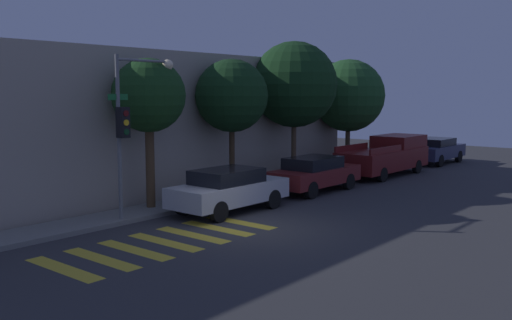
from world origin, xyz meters
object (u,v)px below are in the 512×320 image
Objects in this scene: traffic_light_pole at (133,111)px; tree_behind_truck at (348,96)px; sedan_middle at (314,173)px; tree_midblock at (232,96)px; pickup_truck at (386,156)px; sedan_near_corner at (229,189)px; tree_far_end at (294,85)px; tree_near_corner at (149,97)px; sedan_far_end at (435,150)px.

traffic_light_pole is 13.88m from tree_behind_truck.
tree_midblock is at bearing 140.48° from sedan_middle.
pickup_truck is 1.04× the size of tree_behind_truck.
tree_midblock is (2.46, 2.09, 3.02)m from sedan_near_corner.
pickup_truck is at bearing 0.00° from sedan_near_corner.
sedan_near_corner is 7.64m from tree_far_end.
sedan_middle is 0.75× the size of pickup_truck.
tree_near_corner is at bearing 126.62° from sedan_near_corner.
sedan_near_corner is 0.82× the size of tree_midblock.
tree_behind_truck is (4.55, -0.00, -0.49)m from tree_far_end.
tree_midblock is at bearing 180.00° from tree_behind_truck.
tree_midblock is 0.85× the size of tree_far_end.
tree_midblock reaches higher than tree_near_corner.
traffic_light_pole is at bearing 174.79° from pickup_truck.
tree_near_corner is (1.28, 0.82, 0.42)m from traffic_light_pole.
sedan_near_corner is at bearing -162.11° from tree_far_end.
sedan_near_corner is 0.70× the size of tree_far_end.
sedan_near_corner is at bearing -53.38° from tree_near_corner.
tree_near_corner is at bearing 180.00° from tree_midblock.
pickup_truck is 1.33× the size of sedan_far_end.
pickup_truck is (11.09, 0.00, 0.17)m from sedan_near_corner.
tree_behind_truck is (-5.87, 2.09, 3.00)m from sedan_far_end.
sedan_middle is 0.99× the size of sedan_far_end.
pickup_truck is (6.10, 0.00, 0.19)m from sedan_middle.
sedan_near_corner is 11.61m from tree_behind_truck.
sedan_far_end is (11.89, 0.00, 0.01)m from sedan_middle.
sedan_far_end is (19.72, -1.27, -2.61)m from traffic_light_pole.
sedan_far_end is at bearing -6.46° from tree_near_corner.
tree_midblock is 8.56m from tree_behind_truck.
sedan_middle is at bearing -39.52° from tree_midblock.
sedan_middle is at bearing 180.00° from sedan_far_end.
tree_behind_truck is (12.57, -0.00, -0.03)m from tree_near_corner.
tree_far_end is at bearing 5.03° from traffic_light_pole.
pickup_truck is at bearing 180.00° from sedan_far_end.
tree_midblock is at bearing 171.76° from sedan_far_end.
sedan_far_end is at bearing 0.00° from sedan_middle.
tree_far_end is 4.58m from tree_behind_truck.
sedan_far_end is at bearing -0.00° from pickup_truck.
sedan_near_corner is at bearing -24.11° from traffic_light_pole.
sedan_near_corner is at bearing -180.00° from sedan_far_end.
tree_midblock is at bearing 8.80° from traffic_light_pole.
sedan_near_corner reaches higher than sedan_middle.
tree_behind_truck is at bearing 91.92° from pickup_truck.
traffic_light_pole is 1.16× the size of sedan_far_end.
pickup_truck is at bearing -9.38° from tree_near_corner.
tree_behind_truck is at bearing 19.11° from sedan_middle.
sedan_middle is at bearing 0.00° from sedan_near_corner.
tree_behind_truck is at bearing -0.00° from tree_near_corner.
sedan_middle is at bearing -125.31° from tree_far_end.
tree_near_corner is 0.82× the size of tree_far_end.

